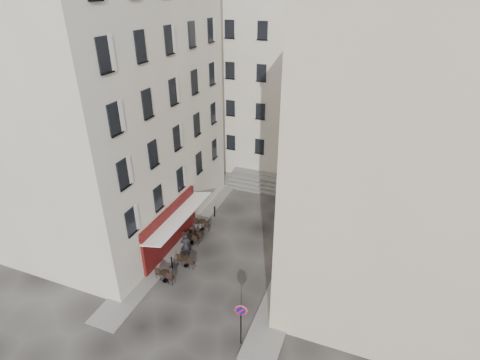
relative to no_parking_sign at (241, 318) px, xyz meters
The scene contains 18 objects.
ground 6.34m from the no_parking_sign, 123.82° to the left, with size 90.00×90.00×0.00m, color black.
sidewalk_left 12.11m from the no_parking_sign, 131.09° to the left, with size 2.00×22.00×0.12m, color slate.
sidewalk_right 8.31m from the no_parking_sign, 81.87° to the left, with size 2.00×18.00×0.12m, color slate.
building_left 18.05m from the no_parking_sign, 149.97° to the left, with size 12.20×16.20×20.60m.
building_right 13.31m from the no_parking_sign, 49.99° to the left, with size 12.20×14.20×18.60m.
building_back 25.48m from the no_parking_sign, 100.28° to the left, with size 18.20×10.20×18.60m.
cafe_storefront 9.75m from the no_parking_sign, 141.93° to the left, with size 1.74×7.30×3.50m.
stone_steps 17.97m from the no_parking_sign, 100.81° to the left, with size 9.00×3.15×0.80m.
bollard_near 7.86m from the no_parking_sign, 148.75° to the left, with size 0.12×0.12×0.98m.
bollard_mid 10.11m from the no_parking_sign, 131.34° to the left, with size 0.12×0.12×0.98m.
bollard_far 12.92m from the no_parking_sign, 120.97° to the left, with size 0.12×0.12×0.98m.
no_parking_sign is the anchor object (origin of this frame).
bistro_table_a 7.10m from the no_parking_sign, 156.63° to the left, with size 1.38×0.65×0.97m.
bistro_table_b 7.53m from the no_parking_sign, 141.85° to the left, with size 1.31×0.62×0.92m.
bistro_table_c 9.84m from the no_parking_sign, 133.81° to the left, with size 1.30×0.61×0.91m.
bistro_table_d 10.22m from the no_parking_sign, 130.99° to the left, with size 1.13×0.53×0.80m.
bistro_table_e 11.31m from the no_parking_sign, 126.99° to the left, with size 1.38×0.65×0.97m.
pedestrian 8.45m from the no_parking_sign, 138.85° to the left, with size 0.71×0.46×1.93m, color black.
Camera 1 is at (8.35, -18.05, 17.37)m, focal length 28.00 mm.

